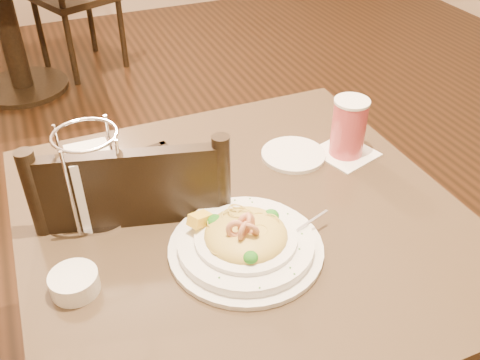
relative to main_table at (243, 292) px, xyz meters
name	(u,v)px	position (x,y,z in m)	size (l,w,h in m)	color
main_table	(243,292)	(0.00, 0.00, 0.00)	(0.90, 0.90, 0.74)	black
background_table	(2,5)	(-0.41, 2.39, 0.00)	(0.95, 0.95, 0.74)	black
dining_chair_near	(147,261)	(-0.18, 0.20, -0.01)	(0.51, 0.51, 0.93)	black
pasta_bowl	(246,240)	(-0.04, -0.10, 0.26)	(0.33, 0.30, 0.10)	white
drink_glass	(349,128)	(0.32, 0.12, 0.31)	(0.16, 0.16, 0.15)	white
bread_basket	(143,183)	(-0.17, 0.17, 0.25)	(0.22, 0.19, 0.05)	black
napkin_caddy	(94,182)	(-0.27, 0.12, 0.32)	(0.13, 0.13, 0.20)	silver
side_plate	(293,155)	(0.20, 0.16, 0.24)	(0.15, 0.15, 0.01)	white
butter_ramekin	(74,283)	(-0.35, -0.07, 0.25)	(0.09, 0.09, 0.04)	white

